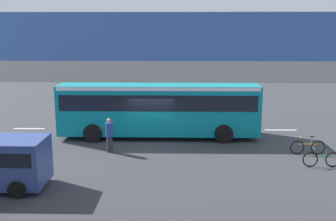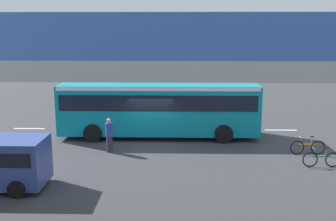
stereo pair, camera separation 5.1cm
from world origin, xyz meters
name	(u,v)px [view 1 (the left image)]	position (x,y,z in m)	size (l,w,h in m)	color
ground	(151,140)	(0.00, 0.00, 0.00)	(80.00, 80.00, 0.00)	#38383D
city_bus	(159,105)	(-0.39, -0.86, 1.88)	(11.54, 2.85, 3.15)	#0C8493
bicycle_orange	(308,147)	(-8.12, 2.40, 0.37)	(1.77, 0.44, 0.96)	black
bicycle_green	(322,159)	(-8.18, 4.28, 0.37)	(1.77, 0.44, 0.96)	black
pedestrian	(109,135)	(2.03, 2.23, 0.89)	(0.38, 0.38, 1.79)	#2D2D38
traffic_sign	(143,98)	(0.75, -3.31, 1.89)	(0.08, 0.60, 2.80)	slate
lane_dash_leftmost	(281,130)	(-8.00, -2.52, 0.00)	(2.00, 0.20, 0.01)	silver
lane_dash_left	(217,130)	(-4.00, -2.52, 0.00)	(2.00, 0.20, 0.01)	silver
lane_dash_centre	(154,129)	(0.00, -2.52, 0.00)	(2.00, 0.20, 0.01)	silver
lane_dash_right	(91,129)	(4.00, -2.52, 0.00)	(2.00, 0.20, 0.01)	silver
lane_dash_rightmost	(29,129)	(8.00, -2.52, 0.00)	(2.00, 0.20, 0.01)	silver
pedestrian_overpass	(122,79)	(0.00, 11.67, 5.03)	(31.68, 2.60, 6.73)	#9E9E99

